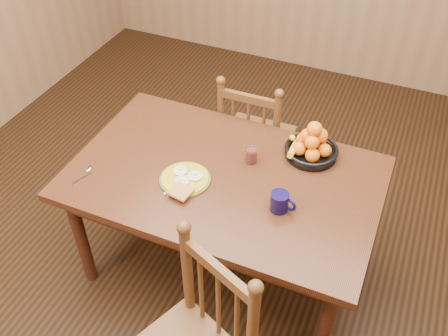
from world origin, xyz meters
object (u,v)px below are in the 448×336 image
at_px(dining_table, 224,187).
at_px(chair_far, 255,140).
at_px(fruit_bowl, 312,146).
at_px(coffee_mug, 280,202).
at_px(breakfast_plate, 185,179).

xyz_separation_m(dining_table, chair_far, (-0.07, 0.68, -0.20)).
xyz_separation_m(chair_far, fruit_bowl, (0.44, -0.34, 0.35)).
bearing_deg(dining_table, coffee_mug, -18.86).
relative_size(breakfast_plate, coffee_mug, 2.21).
distance_m(chair_far, fruit_bowl, 0.66).
xyz_separation_m(dining_table, breakfast_plate, (-0.17, -0.12, 0.10)).
bearing_deg(breakfast_plate, coffee_mug, 0.31).
bearing_deg(coffee_mug, dining_table, 161.14).
height_order(dining_table, coffee_mug, coffee_mug).
relative_size(dining_table, coffee_mug, 11.96).
relative_size(dining_table, chair_far, 1.67).
distance_m(chair_far, coffee_mug, 0.96).
relative_size(chair_far, coffee_mug, 7.16).
bearing_deg(dining_table, breakfast_plate, -144.26).
height_order(dining_table, breakfast_plate, breakfast_plate).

